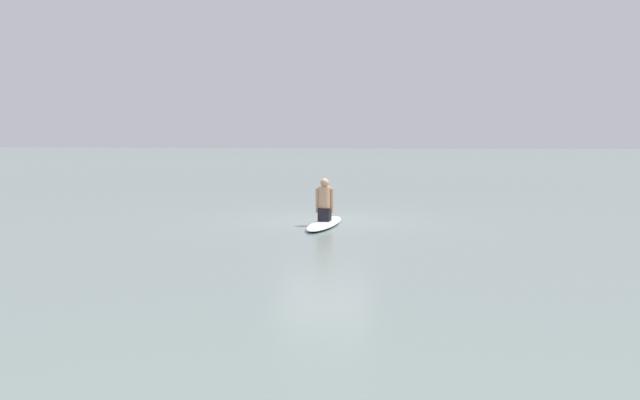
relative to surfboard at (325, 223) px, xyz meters
name	(u,v)px	position (x,y,z in m)	size (l,w,h in m)	color
ground_plane	(324,221)	(-0.28, 0.97, -0.06)	(400.00, 400.00, 0.00)	slate
surfboard	(325,223)	(0.00, 0.00, 0.00)	(2.96, 0.62, 0.13)	white
person_paddler	(325,202)	(0.00, 0.00, 0.54)	(0.46, 0.37, 1.06)	black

